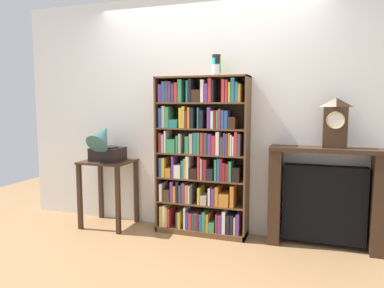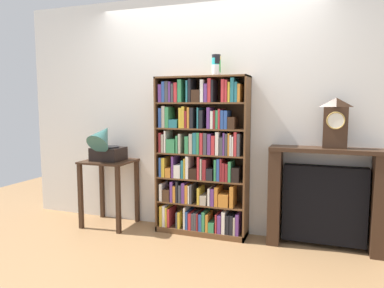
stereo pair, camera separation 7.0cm
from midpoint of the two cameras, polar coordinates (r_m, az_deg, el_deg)
ground_plane at (r=3.95m, az=0.43°, el=-14.77°), size 7.77×6.40×0.02m
wall_back at (r=3.96m, az=2.95°, el=4.73°), size 4.77×0.08×2.60m
bookshelf at (r=3.85m, az=0.93°, el=-2.48°), size 1.00×0.28×1.70m
cup_stack at (r=3.79m, az=3.37°, el=12.43°), size 0.09×0.09×0.22m
side_table_left at (r=4.26m, az=-13.67°, el=-5.24°), size 0.55×0.49×0.77m
gramophone at (r=4.15m, az=-14.24°, el=-0.06°), size 0.34×0.44×0.48m
fireplace_mantel at (r=3.77m, az=19.86°, el=-8.17°), size 1.06×0.27×1.00m
mantel_clock at (r=3.64m, az=21.40°, el=3.16°), size 0.22×0.11×0.48m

